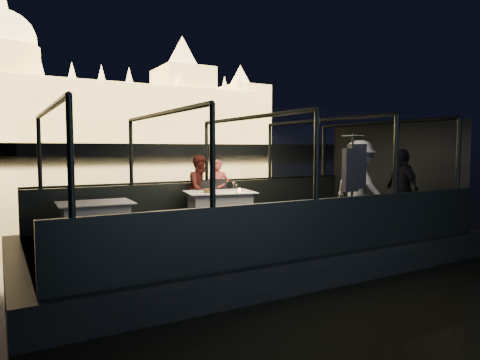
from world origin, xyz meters
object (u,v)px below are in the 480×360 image
person_man_maroon (201,190)px  wine_bottle (214,187)px  person_woman_coral (218,189)px  passenger_dark (402,188)px  dining_table_aft (96,219)px  coat_stand (352,193)px  chair_port_right (221,203)px  passenger_stripe (359,190)px  dining_table_central (220,209)px  chair_port_left (209,204)px

person_man_maroon → wine_bottle: person_man_maroon is taller
person_woman_coral → person_man_maroon: (-0.43, 0.00, 0.00)m
person_woman_coral → passenger_dark: passenger_dark is taller
dining_table_aft → coat_stand: 4.74m
chair_port_right → passenger_dark: bearing=-18.6°
passenger_dark → person_man_maroon: bearing=-113.4°
person_man_maroon → passenger_stripe: passenger_stripe is taller
person_man_maroon → wine_bottle: bearing=-115.7°
dining_table_central → person_woman_coral: person_woman_coral is taller
chair_port_right → wine_bottle: bearing=-103.3°
dining_table_aft → person_woman_coral: size_ratio=0.93×
dining_table_central → person_man_maroon: person_man_maroon is taller
chair_port_left → coat_stand: coat_stand is taller
wine_bottle → passenger_dark: bearing=-24.7°
passenger_stripe → coat_stand: bearing=125.3°
chair_port_left → person_woman_coral: person_woman_coral is taller
dining_table_aft → coat_stand: (4.00, -2.48, 0.51)m
chair_port_right → passenger_stripe: bearing=-29.6°
person_woman_coral → dining_table_central: bearing=-88.9°
passenger_stripe → passenger_dark: size_ratio=1.10×
dining_table_aft → chair_port_left: (2.58, 0.52, 0.06)m
person_man_maroon → passenger_stripe: (2.30, -2.66, 0.10)m
dining_table_aft → chair_port_right: size_ratio=1.36×
dining_table_central → chair_port_left: (-0.05, 0.45, 0.06)m
coat_stand → wine_bottle: size_ratio=6.23×
dining_table_aft → passenger_stripe: 5.18m
dining_table_central → passenger_dark: 3.91m
coat_stand → chair_port_left: bearing=115.3°
passenger_dark → wine_bottle: 3.98m
dining_table_central → dining_table_aft: dining_table_central is taller
person_woman_coral → chair_port_right: bearing=-76.9°
passenger_stripe → passenger_dark: (1.09, -0.15, 0.00)m
person_woman_coral → wine_bottle: bearing=-95.2°
coat_stand → passenger_stripe: size_ratio=1.06×
chair_port_left → chair_port_right: bearing=24.8°
passenger_dark → dining_table_central: bearing=-106.3°
coat_stand → person_woman_coral: size_ratio=1.37×
chair_port_right → person_woman_coral: (0.06, 0.27, 0.30)m
person_woman_coral → person_man_maroon: bearing=-155.2°
chair_port_left → coat_stand: bearing=-39.8°
dining_table_central → passenger_stripe: (2.19, -1.94, 0.47)m
person_man_maroon → passenger_stripe: 3.52m
person_man_maroon → passenger_dark: 4.40m
coat_stand → passenger_stripe: bearing=37.3°
chair_port_left → person_woman_coral: (0.36, 0.27, 0.30)m
wine_bottle → chair_port_left: bearing=71.3°
dining_table_central → dining_table_aft: (-2.63, -0.07, 0.00)m
dining_table_central → chair_port_right: bearing=59.9°
dining_table_aft → person_woman_coral: bearing=15.1°
person_man_maroon → passenger_dark: passenger_dark is taller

